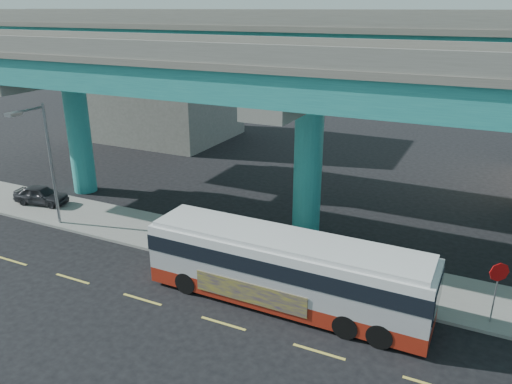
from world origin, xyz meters
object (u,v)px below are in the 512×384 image
at_px(street_lamp, 41,149).
at_px(stop_sign, 498,280).
at_px(parked_car, 41,195).
at_px(transit_bus, 286,268).

xyz_separation_m(street_lamp, stop_sign, (22.76, 0.71, -2.62)).
bearing_deg(parked_car, transit_bus, -111.48).
relative_size(transit_bus, street_lamp, 1.76).
height_order(street_lamp, stop_sign, street_lamp).
height_order(transit_bus, parked_car, transit_bus).
bearing_deg(stop_sign, street_lamp, 173.40).
distance_m(transit_bus, parked_car, 18.48).
bearing_deg(transit_bus, street_lamp, 175.36).
bearing_deg(parked_car, street_lamp, -134.65).
relative_size(parked_car, street_lamp, 0.53).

